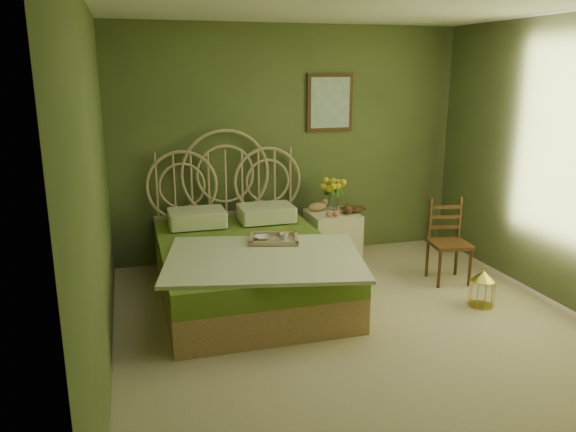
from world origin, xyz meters
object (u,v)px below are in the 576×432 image
object	(u,v)px
bed	(246,263)
birdcage	(482,289)
nightstand	(332,231)
chair	(446,236)

from	to	relation	value
bed	birdcage	bearing A→B (deg)	-23.23
bed	nightstand	xyz separation A→B (m)	(1.13, 0.67, 0.04)
bed	nightstand	size ratio (longest dim) A/B	2.37
chair	bed	bearing A→B (deg)	-176.34
birdcage	bed	bearing A→B (deg)	156.77
nightstand	bed	bearing A→B (deg)	-149.42
bed	birdcage	xyz separation A→B (m)	(2.02, -0.87, -0.16)
nightstand	chair	size ratio (longest dim) A/B	1.19
nightstand	birdcage	distance (m)	1.79
chair	birdcage	distance (m)	0.77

